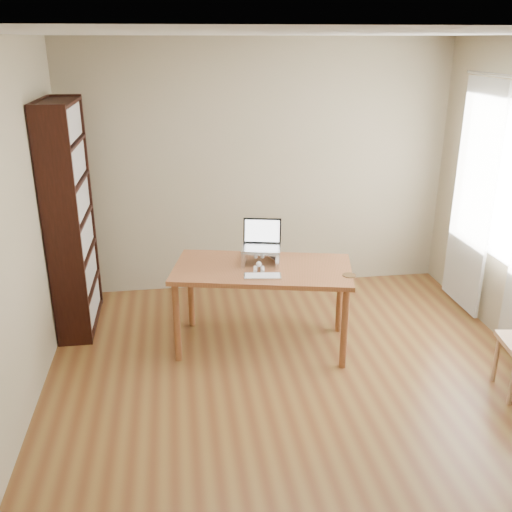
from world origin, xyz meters
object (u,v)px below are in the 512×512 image
Objects in this scene: desk at (262,277)px; keyboard at (263,276)px; laptop at (260,241)px; cat at (258,255)px; bookshelf at (71,219)px.

keyboard reaches higher than desk.
laptop is (-0.00, 0.14, 0.28)m from desk.
desk is 0.19m from cat.
laptop is (1.65, -0.52, -0.11)m from bookshelf.
laptop is at bearing -17.60° from bookshelf.
bookshelf reaches higher than laptop.
bookshelf is 1.87m from keyboard.
laptop is at bearing 63.49° from cat.
bookshelf is 1.74m from cat.
desk is at bearing -21.85° from bookshelf.
cat is at bearing 94.72° from keyboard.
laptop is 1.17× the size of keyboard.
bookshelf is at bearing 170.88° from desk.
laptop reaches higher than keyboard.
keyboard is at bearing -86.01° from desk.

